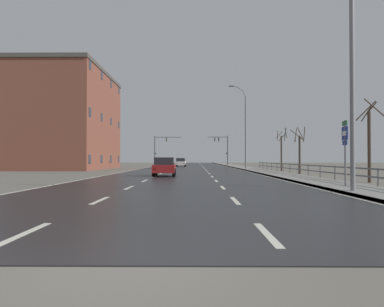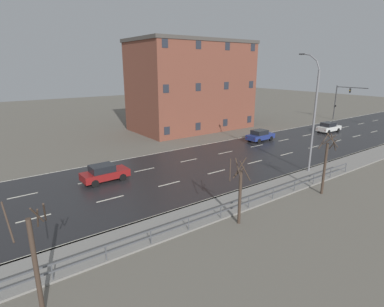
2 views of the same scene
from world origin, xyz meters
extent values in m
cube|color=#666056|center=(0.00, 48.00, -0.06)|extent=(160.00, 160.00, 0.12)
cube|color=#232326|center=(0.00, 60.00, 0.01)|extent=(14.00, 120.00, 0.02)
cube|color=beige|center=(-2.33, 2.00, 0.02)|extent=(0.16, 2.20, 0.01)
cube|color=beige|center=(-2.33, 7.40, 0.02)|extent=(0.16, 2.20, 0.01)
cube|color=beige|center=(-2.33, 12.80, 0.02)|extent=(0.16, 2.20, 0.01)
cube|color=beige|center=(-2.33, 18.20, 0.02)|extent=(0.16, 2.20, 0.01)
cube|color=beige|center=(-2.33, 23.60, 0.02)|extent=(0.16, 2.20, 0.01)
cube|color=beige|center=(-2.33, 29.00, 0.02)|extent=(0.16, 2.20, 0.01)
cube|color=beige|center=(-2.33, 34.40, 0.02)|extent=(0.16, 2.20, 0.01)
cube|color=beige|center=(-2.33, 39.80, 0.02)|extent=(0.16, 2.20, 0.01)
cube|color=beige|center=(-2.33, 45.20, 0.02)|extent=(0.16, 2.20, 0.01)
cube|color=beige|center=(-2.33, 50.60, 0.02)|extent=(0.16, 2.20, 0.01)
cube|color=beige|center=(-2.33, 56.00, 0.02)|extent=(0.16, 2.20, 0.01)
cube|color=beige|center=(-2.33, 61.40, 0.02)|extent=(0.16, 2.20, 0.01)
cube|color=beige|center=(-2.33, 66.80, 0.02)|extent=(0.16, 2.20, 0.01)
cube|color=beige|center=(-2.33, 72.20, 0.02)|extent=(0.16, 2.20, 0.01)
cube|color=beige|center=(-2.33, 77.60, 0.02)|extent=(0.16, 2.20, 0.01)
cube|color=beige|center=(-2.33, 83.00, 0.02)|extent=(0.16, 2.20, 0.01)
cube|color=beige|center=(-2.33, 88.40, 0.02)|extent=(0.16, 2.20, 0.01)
cube|color=beige|center=(-2.33, 93.80, 0.02)|extent=(0.16, 2.20, 0.01)
cube|color=beige|center=(-2.33, 99.20, 0.02)|extent=(0.16, 2.20, 0.01)
cube|color=beige|center=(-2.33, 104.60, 0.02)|extent=(0.16, 2.20, 0.01)
cube|color=beige|center=(-2.33, 110.00, 0.02)|extent=(0.16, 2.20, 0.01)
cube|color=beige|center=(-2.33, 115.40, 0.02)|extent=(0.16, 2.20, 0.01)
cube|color=beige|center=(2.33, 2.00, 0.02)|extent=(0.16, 2.20, 0.01)
cube|color=beige|center=(2.33, 7.40, 0.02)|extent=(0.16, 2.20, 0.01)
cube|color=beige|center=(2.33, 12.80, 0.02)|extent=(0.16, 2.20, 0.01)
cube|color=beige|center=(2.33, 18.20, 0.02)|extent=(0.16, 2.20, 0.01)
cube|color=beige|center=(2.33, 23.60, 0.02)|extent=(0.16, 2.20, 0.01)
cube|color=beige|center=(2.33, 29.00, 0.02)|extent=(0.16, 2.20, 0.01)
cube|color=beige|center=(2.33, 34.40, 0.02)|extent=(0.16, 2.20, 0.01)
cube|color=beige|center=(2.33, 39.80, 0.02)|extent=(0.16, 2.20, 0.01)
cube|color=beige|center=(2.33, 45.20, 0.02)|extent=(0.16, 2.20, 0.01)
cube|color=beige|center=(2.33, 50.60, 0.02)|extent=(0.16, 2.20, 0.01)
cube|color=beige|center=(2.33, 56.00, 0.02)|extent=(0.16, 2.20, 0.01)
cube|color=beige|center=(2.33, 61.40, 0.02)|extent=(0.16, 2.20, 0.01)
cube|color=beige|center=(2.33, 66.80, 0.02)|extent=(0.16, 2.20, 0.01)
cube|color=beige|center=(2.33, 72.20, 0.02)|extent=(0.16, 2.20, 0.01)
cube|color=beige|center=(2.33, 77.60, 0.02)|extent=(0.16, 2.20, 0.01)
cube|color=beige|center=(2.33, 83.00, 0.02)|extent=(0.16, 2.20, 0.01)
cube|color=beige|center=(2.33, 88.40, 0.02)|extent=(0.16, 2.20, 0.01)
cube|color=beige|center=(2.33, 93.80, 0.02)|extent=(0.16, 2.20, 0.01)
cube|color=beige|center=(2.33, 99.20, 0.02)|extent=(0.16, 2.20, 0.01)
cube|color=beige|center=(2.33, 104.60, 0.02)|extent=(0.16, 2.20, 0.01)
cube|color=beige|center=(2.33, 110.00, 0.02)|extent=(0.16, 2.20, 0.01)
cube|color=beige|center=(2.33, 115.40, 0.02)|extent=(0.16, 2.20, 0.01)
cube|color=beige|center=(6.85, 60.00, 0.02)|extent=(0.16, 120.00, 0.01)
cube|color=beige|center=(-6.85, 60.00, 0.02)|extent=(0.16, 120.00, 0.01)
cube|color=gray|center=(8.50, 60.00, 0.06)|extent=(3.00, 120.00, 0.12)
cube|color=slate|center=(7.08, 60.00, 0.06)|extent=(0.16, 120.00, 0.12)
cube|color=#515459|center=(9.85, 24.40, 0.95)|extent=(0.06, 39.77, 0.08)
cube|color=#515459|center=(9.85, 24.40, 0.55)|extent=(0.06, 39.77, 0.08)
cylinder|color=#515459|center=(9.85, 12.47, 0.50)|extent=(0.07, 0.07, 1.00)
cylinder|color=#515459|center=(9.85, 15.12, 0.50)|extent=(0.07, 0.07, 1.00)
cylinder|color=#515459|center=(9.85, 17.77, 0.50)|extent=(0.07, 0.07, 1.00)
cylinder|color=#515459|center=(9.85, 20.42, 0.50)|extent=(0.07, 0.07, 1.00)
cylinder|color=#515459|center=(9.85, 23.07, 0.50)|extent=(0.07, 0.07, 1.00)
cylinder|color=#515459|center=(9.85, 25.72, 0.50)|extent=(0.07, 0.07, 1.00)
cylinder|color=#515459|center=(9.85, 28.37, 0.50)|extent=(0.07, 0.07, 1.00)
cylinder|color=#515459|center=(9.85, 31.03, 0.50)|extent=(0.07, 0.07, 1.00)
cylinder|color=#515459|center=(9.85, 33.68, 0.50)|extent=(0.07, 0.07, 1.00)
cylinder|color=#515459|center=(9.85, 36.33, 0.50)|extent=(0.07, 0.07, 1.00)
cylinder|color=#515459|center=(9.85, 38.98, 0.50)|extent=(0.07, 0.07, 1.00)
cylinder|color=#515459|center=(9.85, 41.63, 0.50)|extent=(0.07, 0.07, 1.00)
cylinder|color=#515459|center=(9.85, 44.28, 0.50)|extent=(0.07, 0.07, 1.00)
cylinder|color=slate|center=(7.60, 10.16, 4.70)|extent=(0.20, 0.20, 9.41)
cylinder|color=slate|center=(7.60, 41.64, 4.82)|extent=(0.20, 0.20, 9.63)
cylinder|color=slate|center=(7.42, 41.64, 10.02)|extent=(0.46, 0.11, 0.82)
cylinder|color=slate|center=(6.89, 41.64, 10.65)|extent=(0.76, 0.11, 0.58)
cylinder|color=slate|center=(6.12, 41.64, 10.97)|extent=(0.86, 0.11, 0.26)
cube|color=#333335|center=(5.70, 41.64, 11.00)|extent=(0.56, 0.24, 0.12)
cylinder|color=slate|center=(8.40, 12.78, 1.69)|extent=(0.09, 0.09, 3.37)
cube|color=#146633|center=(8.38, 12.78, 3.22)|extent=(0.03, 0.56, 0.24)
cube|color=navy|center=(8.38, 12.78, 2.72)|extent=(0.03, 0.68, 0.68)
cube|color=white|center=(8.36, 12.78, 2.72)|extent=(0.01, 0.44, 0.22)
cube|color=navy|center=(8.38, 12.78, 2.25)|extent=(0.03, 0.52, 0.22)
cylinder|color=#38383A|center=(7.90, 70.71, 3.17)|extent=(0.18, 0.18, 6.34)
cylinder|color=#38383A|center=(5.78, 70.71, 6.09)|extent=(4.24, 0.12, 0.12)
cube|color=black|center=(5.99, 70.71, 5.54)|extent=(0.20, 0.28, 0.80)
sphere|color=#2D2D2D|center=(5.99, 70.56, 5.80)|extent=(0.14, 0.14, 0.14)
sphere|color=#2D2D2D|center=(5.99, 70.56, 5.54)|extent=(0.14, 0.14, 0.14)
sphere|color=green|center=(5.99, 70.56, 5.28)|extent=(0.14, 0.14, 0.14)
cube|color=black|center=(5.15, 70.71, 5.54)|extent=(0.20, 0.28, 0.80)
sphere|color=#2D2D2D|center=(5.15, 70.56, 5.80)|extent=(0.14, 0.14, 0.14)
sphere|color=#2D2D2D|center=(5.15, 70.56, 5.54)|extent=(0.14, 0.14, 0.14)
sphere|color=green|center=(5.15, 70.56, 5.28)|extent=(0.14, 0.14, 0.14)
cube|color=black|center=(7.68, 70.66, 2.60)|extent=(0.18, 0.12, 0.32)
cylinder|color=#38383A|center=(-7.90, 72.63, 3.21)|extent=(0.18, 0.18, 6.43)
cylinder|color=#38383A|center=(-5.05, 72.63, 6.18)|extent=(5.70, 0.12, 0.12)
cube|color=black|center=(-5.34, 72.63, 5.63)|extent=(0.20, 0.28, 0.80)
sphere|color=#2D2D2D|center=(-5.34, 72.48, 5.89)|extent=(0.14, 0.14, 0.14)
sphere|color=#F2AD19|center=(-5.34, 72.48, 5.63)|extent=(0.14, 0.14, 0.14)
sphere|color=#2D2D2D|center=(-5.34, 72.48, 5.37)|extent=(0.14, 0.14, 0.14)
cube|color=black|center=(-7.68, 72.58, 2.60)|extent=(0.18, 0.12, 0.32)
cube|color=navy|center=(-3.95, 47.63, 0.65)|extent=(1.89, 4.15, 0.64)
cube|color=black|center=(-3.95, 47.38, 1.27)|extent=(1.62, 2.05, 0.60)
cube|color=slate|center=(-3.98, 48.33, 1.25)|extent=(1.41, 0.12, 0.51)
cylinder|color=black|center=(-3.18, 48.92, 0.33)|extent=(0.24, 0.67, 0.66)
cylinder|color=black|center=(-4.80, 48.88, 0.33)|extent=(0.24, 0.67, 0.66)
cylinder|color=black|center=(-3.11, 46.38, 0.33)|extent=(0.24, 0.67, 0.66)
cylinder|color=black|center=(-4.72, 46.33, 0.33)|extent=(0.24, 0.67, 0.66)
cube|color=red|center=(-4.55, 45.58, 0.65)|extent=(0.16, 0.04, 0.14)
cube|color=red|center=(-3.23, 45.62, 0.65)|extent=(0.16, 0.04, 0.14)
cube|color=maroon|center=(-1.60, 24.74, 0.65)|extent=(1.88, 4.15, 0.64)
cube|color=black|center=(-1.59, 24.49, 1.27)|extent=(1.62, 2.05, 0.60)
cube|color=slate|center=(-1.62, 25.44, 1.25)|extent=(1.41, 0.12, 0.51)
cylinder|color=black|center=(-0.83, 26.04, 0.33)|extent=(0.24, 0.67, 0.66)
cylinder|color=black|center=(-2.45, 25.99, 0.33)|extent=(0.24, 0.67, 0.66)
cylinder|color=black|center=(-0.75, 23.50, 0.33)|extent=(0.24, 0.67, 0.66)
cylinder|color=black|center=(-2.37, 23.45, 0.33)|extent=(0.24, 0.67, 0.66)
cube|color=red|center=(-2.20, 22.69, 0.65)|extent=(0.16, 0.04, 0.14)
cube|color=red|center=(-0.88, 22.73, 0.65)|extent=(0.16, 0.04, 0.14)
cube|color=silver|center=(-1.69, 60.63, 0.65)|extent=(1.87, 4.15, 0.64)
cube|color=black|center=(-1.69, 60.38, 1.27)|extent=(1.61, 2.04, 0.60)
cube|color=slate|center=(-1.67, 61.33, 1.25)|extent=(1.41, 0.12, 0.51)
cylinder|color=black|center=(-0.84, 61.88, 0.33)|extent=(0.24, 0.67, 0.66)
cylinder|color=black|center=(-2.46, 61.92, 0.33)|extent=(0.24, 0.67, 0.66)
cylinder|color=black|center=(-0.91, 59.34, 0.33)|extent=(0.24, 0.67, 0.66)
cylinder|color=black|center=(-2.53, 59.38, 0.33)|extent=(0.24, 0.67, 0.66)
cube|color=red|center=(-2.40, 58.62, 0.65)|extent=(0.16, 0.04, 0.14)
cube|color=red|center=(-1.08, 58.58, 0.65)|extent=(0.16, 0.04, 0.14)
cube|color=brown|center=(-16.97, 45.39, 6.66)|extent=(10.61, 18.44, 13.32)
cube|color=#4C4742|center=(-16.97, 45.39, 13.57)|extent=(10.83, 18.81, 0.50)
cube|color=#282D38|center=(-11.64, 37.37, 1.40)|extent=(0.04, 0.90, 1.10)
cube|color=#282D38|center=(-11.64, 42.72, 1.40)|extent=(0.04, 0.90, 1.10)
cube|color=#282D38|center=(-11.64, 48.07, 1.40)|extent=(0.04, 0.90, 1.10)
cube|color=#282D38|center=(-11.64, 53.41, 1.40)|extent=(0.04, 0.90, 1.10)
cube|color=#282D38|center=(-11.64, 37.37, 7.06)|extent=(0.04, 0.90, 1.10)
cube|color=#282D38|center=(-11.64, 42.72, 7.06)|extent=(0.04, 0.90, 1.10)
cube|color=#282D38|center=(-11.64, 48.07, 7.06)|extent=(0.04, 0.90, 1.10)
cube|color=#282D38|center=(-11.64, 53.41, 7.06)|extent=(0.04, 0.90, 1.10)
cube|color=#282D38|center=(-11.64, 37.37, 12.72)|extent=(0.04, 0.90, 1.10)
cube|color=#282D38|center=(-11.64, 42.72, 12.72)|extent=(0.04, 0.90, 1.10)
cube|color=#282D38|center=(-11.64, 48.07, 12.72)|extent=(0.04, 0.90, 1.10)
cube|color=#282D38|center=(-11.64, 53.41, 12.72)|extent=(0.04, 0.90, 1.10)
cylinder|color=#423328|center=(11.64, 16.96, 2.18)|extent=(0.20, 0.20, 4.36)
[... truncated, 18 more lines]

